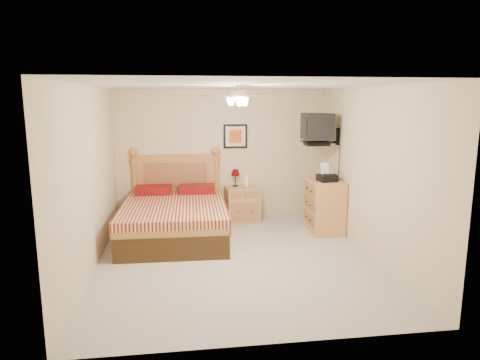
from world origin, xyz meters
name	(u,v)px	position (x,y,z in m)	size (l,w,h in m)	color
floor	(236,259)	(0.00, 0.00, 0.00)	(4.50, 4.50, 0.00)	#A9A298
ceiling	(236,85)	(0.00, 0.00, 2.50)	(4.00, 4.50, 0.04)	white
wall_back	(221,156)	(0.00, 2.25, 1.25)	(4.00, 0.04, 2.50)	beige
wall_front	(268,218)	(0.00, -2.25, 1.25)	(4.00, 0.04, 2.50)	beige
wall_left	(90,179)	(-2.00, 0.00, 1.25)	(0.04, 4.50, 2.50)	beige
wall_right	(370,172)	(2.00, 0.00, 1.25)	(0.04, 4.50, 2.50)	beige
bed	(174,197)	(-0.91, 1.12, 0.72)	(1.68, 2.21, 1.43)	#A37035
nightstand	(242,204)	(0.37, 2.00, 0.34)	(0.62, 0.47, 0.67)	#BF7C4D
table_lamp	(235,178)	(0.25, 2.08, 0.84)	(0.18, 0.18, 0.33)	#530401
lotion_bottle	(246,180)	(0.45, 2.00, 0.80)	(0.10, 0.10, 0.25)	white
framed_picture	(235,136)	(0.27, 2.23, 1.62)	(0.46, 0.04, 0.46)	black
dresser	(325,206)	(1.73, 1.16, 0.46)	(0.54, 0.78, 0.92)	#C6773D
fax_machine	(327,172)	(1.71, 1.06, 1.08)	(0.29, 0.31, 0.31)	black
magazine_lower	(319,177)	(1.70, 1.43, 0.94)	(0.17, 0.23, 0.02)	#BEB294
magazine_upper	(318,176)	(1.69, 1.45, 0.96)	(0.20, 0.28, 0.02)	gray
wall_tv	(325,129)	(1.75, 1.34, 1.81)	(0.56, 0.46, 0.58)	black
ceiling_fan	(238,96)	(0.00, -0.20, 2.36)	(1.14, 1.14, 0.28)	silver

